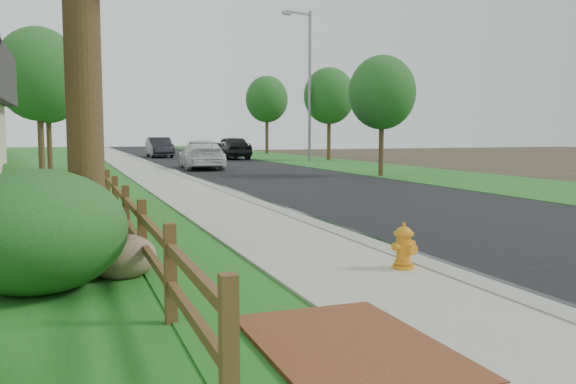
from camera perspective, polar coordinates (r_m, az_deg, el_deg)
name	(u,v)px	position (r m, az deg, el deg)	size (l,w,h in m)	color
ground	(479,303)	(7.75, 17.44, -9.92)	(120.00, 120.00, 0.00)	#31281A
road	(208,162)	(41.96, -7.53, 2.84)	(8.00, 90.00, 0.02)	black
curb	(145,162)	(41.24, -13.24, 2.76)	(0.40, 90.00, 0.12)	gray
wet_gutter	(150,162)	(41.28, -12.76, 2.72)	(0.50, 90.00, 0.00)	black
sidewalk	(125,162)	(41.10, -15.04, 2.69)	(2.20, 90.00, 0.10)	#9F9C8A
grass_strip	(94,163)	(40.97, -17.69, 2.58)	(1.60, 90.00, 0.06)	#1B601F
lawn_near	(5,165)	(41.08, -24.96, 2.31)	(9.00, 90.00, 0.04)	#1B601F
verge_far	(302,160)	(43.99, 1.28, 3.03)	(6.00, 90.00, 0.04)	#1B601F
brick_patch	(350,350)	(5.80, 5.81, -14.47)	(1.60, 2.40, 0.11)	brown
ranch_fence	(120,205)	(12.41, -15.44, -1.16)	(0.12, 16.92, 1.10)	#462B17
fire_hydrant	(404,247)	(8.86, 10.79, -5.12)	(0.44, 0.35, 0.66)	orange
white_suv	(202,155)	(33.75, -8.09, 3.49)	(2.18, 5.35, 1.55)	silver
dark_car_mid	(231,147)	(45.87, -5.31, 4.17)	(2.00, 4.98, 1.70)	black
dark_car_far	(159,147)	(49.55, -11.94, 4.12)	(1.68, 4.80, 1.58)	black
streetlight	(307,77)	(41.79, 1.83, 10.69)	(2.29, 0.81, 10.08)	slate
boulder	(122,257)	(8.78, -15.30, -5.88)	(0.96, 0.72, 0.64)	brown
shrub_b	(37,231)	(8.35, -22.47, -3.41)	(2.26, 2.26, 1.59)	#1F491A
shrub_c	(13,189)	(16.59, -24.31, 0.29)	(1.77, 1.77, 1.28)	#1F491A
tree_near_left	(38,74)	(29.17, -22.31, 10.14)	(3.72, 3.72, 6.59)	#382717
tree_near_right	(382,93)	(28.19, 8.79, 9.17)	(3.05, 3.05, 5.49)	#382717
tree_mid_left	(47,86)	(34.69, -21.61, 9.25)	(3.60, 3.60, 6.45)	#382717
tree_mid_right	(329,96)	(43.27, 3.87, 8.95)	(3.60, 3.60, 6.53)	#382717
tree_far_right	(267,99)	(56.31, -1.99, 8.66)	(3.87, 3.87, 7.13)	#382717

